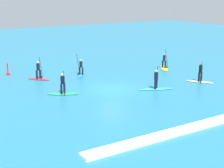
{
  "coord_description": "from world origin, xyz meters",
  "views": [
    {
      "loc": [
        -15.49,
        -25.04,
        8.33
      ],
      "look_at": [
        0.0,
        0.0,
        0.5
      ],
      "focal_mm": 54.74,
      "sensor_mm": 36.0,
      "label": 1
    }
  ],
  "objects_px": {
    "surfer_on_blue_board": "(81,71)",
    "marker_buoy": "(8,73)",
    "surfer_on_green_board": "(63,89)",
    "surfer_on_teal_board": "(156,85)",
    "surfer_on_red_board": "(39,74)",
    "surfer_on_white_board": "(200,77)",
    "surfer_on_yellow_board": "(164,65)"
  },
  "relations": [
    {
      "from": "surfer_on_red_board",
      "to": "surfer_on_blue_board",
      "type": "height_order",
      "value": "surfer_on_blue_board"
    },
    {
      "from": "surfer_on_white_board",
      "to": "surfer_on_green_board",
      "type": "distance_m",
      "value": 13.33
    },
    {
      "from": "surfer_on_green_board",
      "to": "surfer_on_red_board",
      "type": "bearing_deg",
      "value": 119.86
    },
    {
      "from": "surfer_on_white_board",
      "to": "surfer_on_green_board",
      "type": "height_order",
      "value": "surfer_on_green_board"
    },
    {
      "from": "surfer_on_white_board",
      "to": "marker_buoy",
      "type": "xyz_separation_m",
      "value": [
        -14.95,
        12.96,
        -0.27
      ]
    },
    {
      "from": "surfer_on_blue_board",
      "to": "surfer_on_teal_board",
      "type": "bearing_deg",
      "value": 59.71
    },
    {
      "from": "surfer_on_white_board",
      "to": "surfer_on_blue_board",
      "type": "distance_m",
      "value": 12.15
    },
    {
      "from": "surfer_on_green_board",
      "to": "surfer_on_blue_board",
      "type": "xyz_separation_m",
      "value": [
        4.5,
        5.54,
        -0.04
      ]
    },
    {
      "from": "marker_buoy",
      "to": "surfer_on_blue_board",
      "type": "bearing_deg",
      "value": -33.05
    },
    {
      "from": "marker_buoy",
      "to": "surfer_on_teal_board",
      "type": "bearing_deg",
      "value": -52.87
    },
    {
      "from": "surfer_on_white_board",
      "to": "surfer_on_blue_board",
      "type": "bearing_deg",
      "value": -170.21
    },
    {
      "from": "surfer_on_red_board",
      "to": "surfer_on_green_board",
      "type": "bearing_deg",
      "value": -40.14
    },
    {
      "from": "surfer_on_red_board",
      "to": "surfer_on_blue_board",
      "type": "xyz_separation_m",
      "value": [
        4.45,
        -0.53,
        -0.07
      ]
    },
    {
      "from": "marker_buoy",
      "to": "surfer_on_red_board",
      "type": "bearing_deg",
      "value": -61.05
    },
    {
      "from": "surfer_on_yellow_board",
      "to": "surfer_on_red_board",
      "type": "xyz_separation_m",
      "value": [
        -14.07,
        2.52,
        0.19
      ]
    },
    {
      "from": "surfer_on_green_board",
      "to": "surfer_on_teal_board",
      "type": "bearing_deg",
      "value": 8.93
    },
    {
      "from": "surfer_on_teal_board",
      "to": "surfer_on_green_board",
      "type": "xyz_separation_m",
      "value": [
        -7.66,
        2.99,
        0.04
      ]
    },
    {
      "from": "surfer_on_white_board",
      "to": "surfer_on_green_board",
      "type": "bearing_deg",
      "value": -138.12
    },
    {
      "from": "surfer_on_white_board",
      "to": "surfer_on_teal_board",
      "type": "bearing_deg",
      "value": -126.4
    },
    {
      "from": "surfer_on_red_board",
      "to": "surfer_on_white_board",
      "type": "distance_m",
      "value": 15.88
    },
    {
      "from": "surfer_on_green_board",
      "to": "marker_buoy",
      "type": "xyz_separation_m",
      "value": [
        -2.0,
        9.77,
        -0.27
      ]
    },
    {
      "from": "surfer_on_blue_board",
      "to": "marker_buoy",
      "type": "relative_size",
      "value": 1.84
    },
    {
      "from": "surfer_on_red_board",
      "to": "surfer_on_blue_board",
      "type": "bearing_deg",
      "value": 43.56
    },
    {
      "from": "surfer_on_yellow_board",
      "to": "surfer_on_red_board",
      "type": "bearing_deg",
      "value": -69.51
    },
    {
      "from": "surfer_on_yellow_board",
      "to": "surfer_on_white_board",
      "type": "bearing_deg",
      "value": 20.84
    },
    {
      "from": "surfer_on_yellow_board",
      "to": "surfer_on_blue_board",
      "type": "distance_m",
      "value": 9.82
    },
    {
      "from": "surfer_on_green_board",
      "to": "marker_buoy",
      "type": "distance_m",
      "value": 9.98
    },
    {
      "from": "surfer_on_red_board",
      "to": "marker_buoy",
      "type": "relative_size",
      "value": 1.73
    },
    {
      "from": "surfer_on_blue_board",
      "to": "surfer_on_white_board",
      "type": "bearing_deg",
      "value": 83.47
    },
    {
      "from": "surfer_on_red_board",
      "to": "surfer_on_yellow_board",
      "type": "bearing_deg",
      "value": 40.12
    },
    {
      "from": "surfer_on_red_board",
      "to": "surfer_on_white_board",
      "type": "bearing_deg",
      "value": 14.64
    },
    {
      "from": "surfer_on_white_board",
      "to": "surfer_on_green_board",
      "type": "relative_size",
      "value": 0.95
    }
  ]
}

